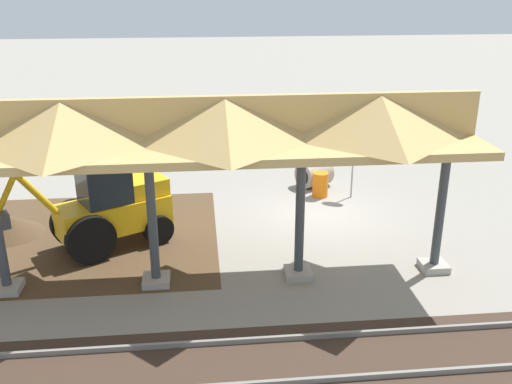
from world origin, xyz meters
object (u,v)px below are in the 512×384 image
object	(u,v)px
concrete_pipe	(314,173)
traffic_barrel	(320,185)
stop_sign	(353,154)
backhoe	(108,206)

from	to	relation	value
concrete_pipe	traffic_barrel	distance (m)	1.12
stop_sign	traffic_barrel	world-z (taller)	stop_sign
stop_sign	traffic_barrel	size ratio (longest dim) A/B	2.50
stop_sign	backhoe	size ratio (longest dim) A/B	0.45
backhoe	stop_sign	bearing A→B (deg)	-158.61
traffic_barrel	stop_sign	bearing A→B (deg)	169.22
stop_sign	traffic_barrel	xyz separation A→B (m)	(1.10, -0.21, -1.17)
backhoe	concrete_pipe	size ratio (longest dim) A/B	3.36
concrete_pipe	traffic_barrel	size ratio (longest dim) A/B	1.64
backhoe	traffic_barrel	xyz separation A→B (m)	(-7.00, -3.38, -0.82)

